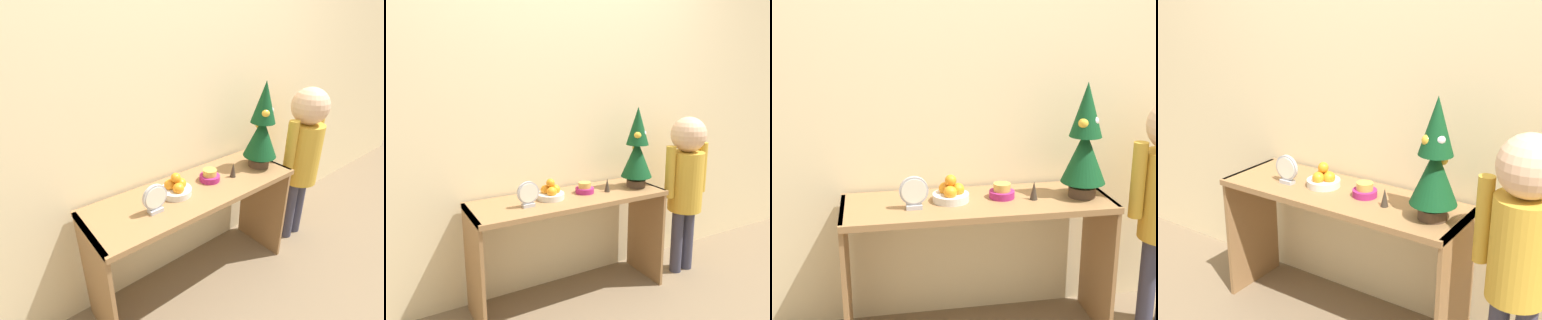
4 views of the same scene
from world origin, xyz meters
TOP-DOWN VIEW (x-y plane):
  - ground_plane at (0.00, 0.00)m, footprint 12.00×12.00m
  - back_wall at (0.00, 0.47)m, footprint 7.00×0.05m
  - console_table at (0.00, 0.21)m, footprint 1.27×0.43m
  - mini_tree at (0.50, 0.19)m, footprint 0.21×0.21m
  - fruit_bowl at (-0.12, 0.23)m, footprint 0.17×0.17m
  - singing_bowl at (0.12, 0.23)m, footprint 0.12×0.12m
  - desk_clock at (-0.30, 0.16)m, footprint 0.13×0.04m
  - figurine at (0.26, 0.18)m, footprint 0.04×0.04m
  - child_figure at (0.91, 0.12)m, footprint 0.38×0.25m

SIDE VIEW (x-z plane):
  - ground_plane at x=0.00m, z-range 0.00..0.00m
  - console_table at x=0.00m, z-range 0.20..0.90m
  - singing_bowl at x=0.12m, z-range 0.70..0.77m
  - fruit_bowl at x=-0.12m, z-range 0.68..0.80m
  - figurine at x=0.26m, z-range 0.70..0.79m
  - child_figure at x=0.91m, z-range 0.16..1.34m
  - desk_clock at x=-0.30m, z-range 0.70..0.85m
  - mini_tree at x=0.50m, z-range 0.69..1.24m
  - back_wall at x=0.00m, z-range 0.00..2.50m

